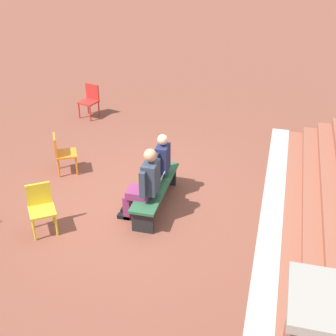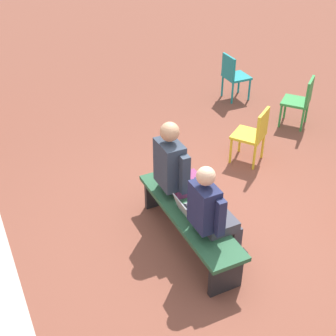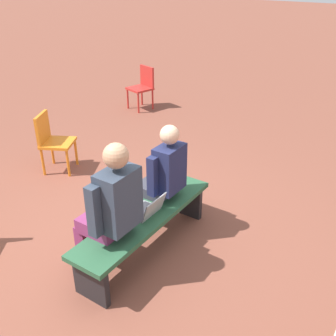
% 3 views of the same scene
% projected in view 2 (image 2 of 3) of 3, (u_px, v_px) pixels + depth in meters
% --- Properties ---
extents(ground_plane, '(60.00, 60.00, 0.00)m').
position_uv_depth(ground_plane, '(213.00, 231.00, 5.60)').
color(ground_plane, brown).
extents(concrete_strip, '(7.96, 0.40, 0.01)m').
position_uv_depth(concrete_strip, '(4.00, 304.00, 4.68)').
color(concrete_strip, '#B7B2A8').
rests_on(concrete_strip, ground).
extents(bench, '(1.80, 0.44, 0.45)m').
position_uv_depth(bench, '(189.00, 219.00, 5.25)').
color(bench, '#285638').
rests_on(bench, ground).
extents(person_student, '(0.50, 0.63, 1.28)m').
position_uv_depth(person_student, '(212.00, 213.00, 4.81)').
color(person_student, '#383842').
rests_on(person_student, ground).
extents(person_adult, '(0.56, 0.71, 1.38)m').
position_uv_depth(person_adult, '(178.00, 171.00, 5.38)').
color(person_adult, '#7F2D5B').
rests_on(person_adult, ground).
extents(laptop, '(0.32, 0.29, 0.21)m').
position_uv_depth(laptop, '(189.00, 210.00, 5.15)').
color(laptop, '#9EA0A5').
rests_on(laptop, bench).
extents(plastic_chair_near_bench_right, '(0.43, 0.43, 0.84)m').
position_uv_depth(plastic_chair_near_bench_right, '(233.00, 74.00, 8.45)').
color(plastic_chair_near_bench_right, teal).
rests_on(plastic_chair_near_bench_right, ground).
extents(plastic_chair_by_pillar, '(0.59, 0.59, 0.84)m').
position_uv_depth(plastic_chair_by_pillar, '(254.00, 133.00, 6.64)').
color(plastic_chair_by_pillar, gold).
rests_on(plastic_chair_by_pillar, ground).
extents(plastic_chair_far_right, '(0.59, 0.59, 0.84)m').
position_uv_depth(plastic_chair_far_right, '(301.00, 99.00, 7.57)').
color(plastic_chair_far_right, '#2D893D').
rests_on(plastic_chair_far_right, ground).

